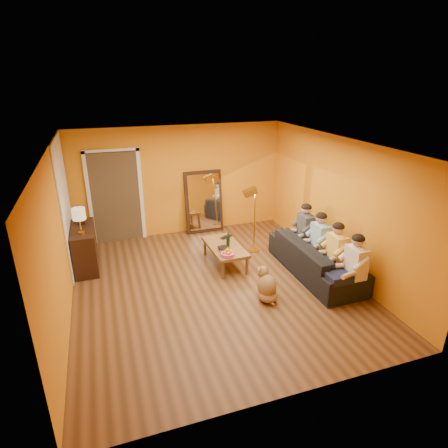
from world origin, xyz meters
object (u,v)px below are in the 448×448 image
object	(u,v)px
coffee_table	(225,255)
laptop	(228,237)
person_mid_left	(336,254)
table_lamp	(80,221)
sofa	(315,258)
person_far_right	(305,232)
tumbler	(228,241)
mirror_frame	(204,202)
person_mid_right	(320,242)
wine_bottle	(228,239)
vase	(81,219)
sideboard	(85,248)
person_far_left	(355,267)
floor_lamp	(255,221)
dog	(267,284)

from	to	relation	value
coffee_table	laptop	world-z (taller)	laptop
coffee_table	person_mid_left	distance (m)	2.20
table_lamp	sofa	size ratio (longest dim) A/B	0.22
person_far_right	tumbler	size ratio (longest dim) A/B	12.55
mirror_frame	sofa	distance (m)	3.18
coffee_table	person_mid_right	size ratio (longest dim) A/B	1.00
coffee_table	tumbler	xyz separation A→B (m)	(0.12, 0.12, 0.26)
wine_bottle	vase	bearing A→B (deg)	158.11
sideboard	sofa	distance (m)	4.58
coffee_table	person_far_right	size ratio (longest dim) A/B	1.00
sideboard	person_mid_right	bearing A→B (deg)	-20.37
mirror_frame	person_far_left	bearing A→B (deg)	-67.44
wine_bottle	tumbler	distance (m)	0.21
floor_lamp	wine_bottle	distance (m)	0.88
sideboard	laptop	size ratio (longest dim) A/B	4.04
dog	coffee_table	bearing A→B (deg)	122.43
mirror_frame	sideboard	size ratio (longest dim) A/B	1.29
floor_lamp	wine_bottle	size ratio (longest dim) A/B	4.65
floor_lamp	vase	world-z (taller)	floor_lamp
person_far_right	person_mid_left	bearing A→B (deg)	-90.00
person_mid_right	vase	bearing A→B (deg)	156.80
floor_lamp	person_far_right	size ratio (longest dim) A/B	1.18
person_mid_right	wine_bottle	distance (m)	1.80
sofa	person_mid_right	bearing A→B (deg)	-52.43
mirror_frame	laptop	distance (m)	1.57
laptop	vase	xyz separation A→B (m)	(-2.87, 0.70, 0.51)
person_far_left	tumbler	size ratio (longest dim) A/B	12.55
coffee_table	dog	size ratio (longest dim) A/B	2.00
dog	person_mid_right	size ratio (longest dim) A/B	0.50
wine_bottle	sideboard	bearing A→B (deg)	162.75
floor_lamp	person_mid_right	world-z (taller)	floor_lamp
person_far_right	mirror_frame	bearing A→B (deg)	126.28
person_far_right	wine_bottle	distance (m)	1.64
sofa	floor_lamp	world-z (taller)	floor_lamp
wine_bottle	person_far_left	bearing A→B (deg)	-48.99
person_far_left	laptop	xyz separation A→B (m)	(-1.50, 2.27, -0.18)
laptop	vase	distance (m)	3.00
dog	person_mid_right	distance (m)	1.59
person_far_right	laptop	world-z (taller)	person_far_right
dog	vase	bearing A→B (deg)	161.91
table_lamp	person_mid_left	world-z (taller)	table_lamp
mirror_frame	person_mid_right	bearing A→B (deg)	-59.69
person_far_left	laptop	bearing A→B (deg)	123.40
person_far_left	coffee_table	bearing A→B (deg)	131.12
coffee_table	person_far_left	bearing A→B (deg)	-50.90
table_lamp	person_far_right	xyz separation A→B (m)	(4.37, -0.77, -0.49)
vase	person_far_left	bearing A→B (deg)	-34.23
tumbler	sofa	bearing A→B (deg)	-36.11
sofa	wine_bottle	distance (m)	1.75
mirror_frame	person_mid_right	xyz separation A→B (m)	(1.58, -2.70, -0.15)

